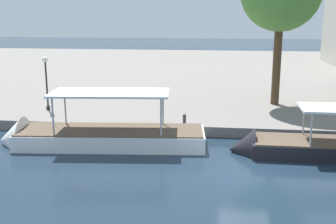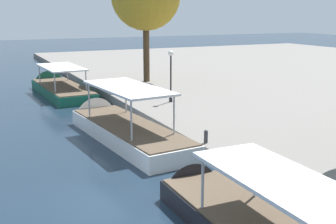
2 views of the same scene
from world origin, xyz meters
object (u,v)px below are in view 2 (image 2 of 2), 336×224
tour_boat_1 (121,130)px  lamp_post (171,70)px  mooring_bollard_0 (206,136)px  tour_boat_0 (59,90)px

tour_boat_1 → lamp_post: 8.25m
tour_boat_1 → lamp_post: bearing=-53.8°
tour_boat_1 → mooring_bollard_0: size_ratio=17.45×
tour_boat_0 → mooring_bollard_0: bearing=-173.9°
mooring_bollard_0 → lamp_post: lamp_post is taller
tour_boat_1 → tour_boat_0: bearing=-3.6°
lamp_post → mooring_bollard_0: bearing=-16.0°
lamp_post → tour_boat_1: bearing=-48.6°
tour_boat_0 → mooring_bollard_0: tour_boat_0 is taller
tour_boat_0 → tour_boat_1: (15.99, 0.44, 0.15)m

